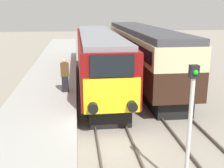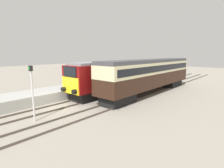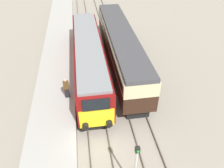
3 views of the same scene
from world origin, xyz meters
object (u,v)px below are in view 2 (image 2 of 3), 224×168
(passenger_carriage, at_px, (151,73))
(signal_post, at_px, (32,89))
(person_on_platform, at_px, (85,78))
(locomotive, at_px, (122,74))

(passenger_carriage, distance_m, signal_post, 13.72)
(person_on_platform, bearing_deg, passenger_carriage, 45.33)
(locomotive, xyz_separation_m, person_on_platform, (-2.14, -4.19, -0.27))
(person_on_platform, height_order, signal_post, signal_post)
(locomotive, distance_m, passenger_carriage, 3.69)
(person_on_platform, xyz_separation_m, signal_post, (3.84, -8.01, 0.44))
(locomotive, distance_m, signal_post, 12.32)
(locomotive, xyz_separation_m, passenger_carriage, (3.40, 1.41, 0.28))
(passenger_carriage, bearing_deg, person_on_platform, -134.67)
(locomotive, xyz_separation_m, signal_post, (1.70, -12.20, 0.17))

